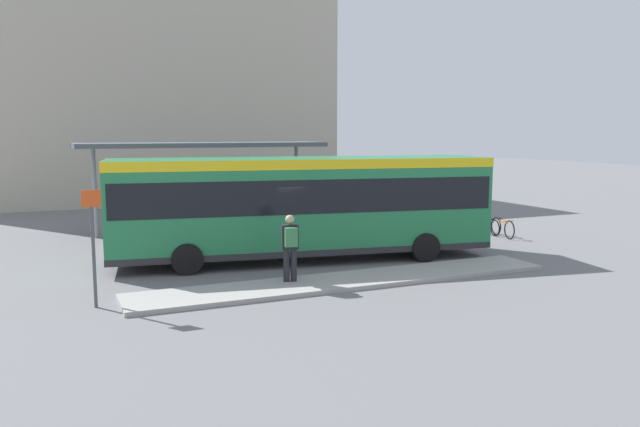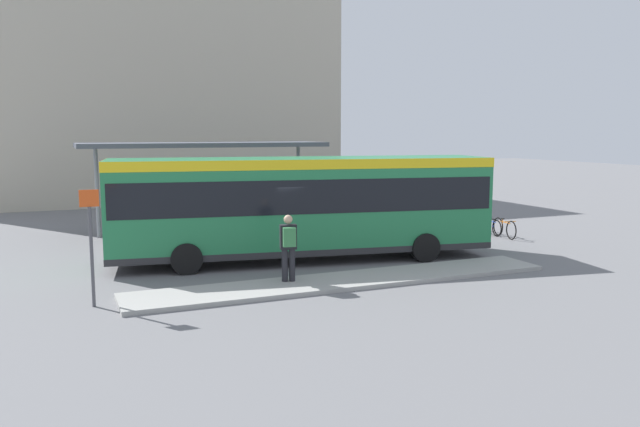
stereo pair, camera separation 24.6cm
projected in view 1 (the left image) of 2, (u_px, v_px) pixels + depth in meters
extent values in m
plane|color=slate|center=(303.00, 260.00, 20.28)|extent=(120.00, 120.00, 0.00)
cube|color=#9E9E99|center=(349.00, 281.00, 17.19)|extent=(12.13, 1.80, 0.12)
cube|color=#237A47|center=(303.00, 204.00, 20.04)|extent=(12.32, 4.49, 2.96)
cube|color=yellow|center=(303.00, 163.00, 19.87)|extent=(12.34, 4.51, 0.30)
cube|color=black|center=(303.00, 193.00, 19.99)|extent=(12.08, 4.48, 1.04)
cube|color=black|center=(472.00, 189.00, 21.49)|extent=(0.46, 2.33, 1.14)
cube|color=#28282B|center=(303.00, 246.00, 20.22)|extent=(12.33, 4.50, 0.20)
cylinder|color=black|center=(397.00, 235.00, 22.33)|extent=(0.96, 0.43, 0.93)
cylinder|color=black|center=(425.00, 247.00, 19.97)|extent=(0.96, 0.43, 0.93)
cylinder|color=black|center=(184.00, 244.00, 20.46)|extent=(0.96, 0.43, 0.93)
cylinder|color=black|center=(187.00, 259.00, 18.11)|extent=(0.96, 0.43, 0.93)
cylinder|color=#232328|center=(286.00, 265.00, 16.79)|extent=(0.17, 0.17, 0.89)
cylinder|color=#232328|center=(294.00, 265.00, 16.83)|extent=(0.17, 0.17, 0.89)
cube|color=black|center=(290.00, 237.00, 16.71)|extent=(0.49, 0.33, 0.66)
cube|color=#337542|center=(291.00, 237.00, 16.48)|extent=(0.37, 0.28, 0.50)
sphere|color=tan|center=(290.00, 219.00, 16.64)|extent=(0.24, 0.24, 0.24)
torus|color=black|center=(509.00, 230.00, 24.14)|extent=(0.17, 0.73, 0.74)
torus|color=black|center=(496.00, 226.00, 25.10)|extent=(0.17, 0.73, 0.74)
cylinder|color=orange|center=(503.00, 222.00, 24.59)|extent=(0.17, 0.77, 0.04)
cylinder|color=orange|center=(500.00, 223.00, 24.77)|extent=(0.04, 0.04, 0.36)
cube|color=black|center=(501.00, 218.00, 24.75)|extent=(0.10, 0.19, 0.04)
cylinder|color=orange|center=(508.00, 221.00, 24.20)|extent=(0.48, 0.11, 0.03)
torus|color=black|center=(483.00, 225.00, 25.70)|extent=(0.13, 0.67, 0.67)
torus|color=black|center=(495.00, 228.00, 24.85)|extent=(0.13, 0.67, 0.67)
cylinder|color=#2847AD|center=(489.00, 221.00, 25.25)|extent=(0.13, 0.70, 0.04)
cylinder|color=#2847AD|center=(491.00, 223.00, 25.10)|extent=(0.04, 0.04, 0.32)
cube|color=black|center=(491.00, 219.00, 25.08)|extent=(0.09, 0.19, 0.04)
cylinder|color=#2847AD|center=(484.00, 218.00, 25.58)|extent=(0.48, 0.10, 0.03)
torus|color=black|center=(479.00, 225.00, 25.39)|extent=(0.12, 0.72, 0.72)
torus|color=black|center=(466.00, 222.00, 26.31)|extent=(0.12, 0.72, 0.72)
cylinder|color=black|center=(473.00, 218.00, 25.82)|extent=(0.11, 0.76, 0.04)
cylinder|color=black|center=(470.00, 219.00, 26.00)|extent=(0.04, 0.04, 0.36)
cube|color=black|center=(470.00, 215.00, 25.97)|extent=(0.09, 0.19, 0.04)
cylinder|color=black|center=(478.00, 217.00, 25.44)|extent=(0.48, 0.08, 0.03)
torus|color=black|center=(460.00, 220.00, 27.07)|extent=(0.17, 0.70, 0.71)
torus|color=black|center=(477.00, 222.00, 26.29)|extent=(0.17, 0.70, 0.71)
cylinder|color=#287F3D|center=(469.00, 216.00, 26.65)|extent=(0.16, 0.74, 0.04)
cylinder|color=#287F3D|center=(472.00, 217.00, 26.52)|extent=(0.04, 0.04, 0.35)
cube|color=black|center=(472.00, 213.00, 26.49)|extent=(0.10, 0.19, 0.04)
cylinder|color=#287F3D|center=(462.00, 213.00, 26.95)|extent=(0.48, 0.11, 0.03)
cube|color=#4C515B|center=(201.00, 145.00, 25.74)|extent=(9.95, 3.40, 0.18)
cylinder|color=gray|center=(95.00, 193.00, 24.28)|extent=(0.16, 0.16, 3.52)
cylinder|color=gray|center=(296.00, 186.00, 27.68)|extent=(0.16, 0.16, 3.52)
cylinder|color=slate|center=(246.00, 233.00, 24.25)|extent=(0.82, 0.82, 0.46)
sphere|color=#235B28|center=(246.00, 218.00, 24.17)|extent=(0.94, 0.94, 0.94)
cylinder|color=#4C4C51|center=(94.00, 258.00, 14.63)|extent=(0.08, 0.08, 2.40)
cube|color=#D84C19|center=(91.00, 199.00, 14.45)|extent=(0.44, 0.03, 0.40)
cube|color=#BCB29E|center=(145.00, 95.00, 39.05)|extent=(21.72, 10.49, 12.83)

